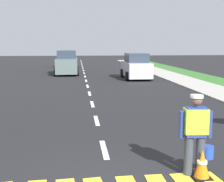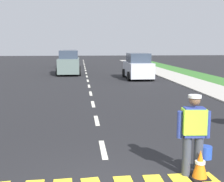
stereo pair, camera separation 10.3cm
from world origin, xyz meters
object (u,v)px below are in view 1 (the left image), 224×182
object	(u,v)px
traffic_cone_near	(202,164)
car_oncoming_second	(67,63)
car_parked_far	(136,67)
road_worker	(196,131)
car_oncoming_third	(68,59)

from	to	relation	value
traffic_cone_near	car_oncoming_second	size ratio (longest dim) A/B	0.14
traffic_cone_near	car_oncoming_second	xyz separation A→B (m)	(-3.33, 21.86, 0.70)
car_oncoming_second	car_parked_far	size ratio (longest dim) A/B	1.02
car_oncoming_second	car_parked_far	xyz separation A→B (m)	(5.46, -4.09, -0.07)
car_parked_far	road_worker	bearing A→B (deg)	-97.13
road_worker	car_oncoming_third	bearing A→B (deg)	96.46
road_worker	traffic_cone_near	world-z (taller)	road_worker
car_oncoming_third	traffic_cone_near	bearing A→B (deg)	-83.43
car_oncoming_second	traffic_cone_near	bearing A→B (deg)	-81.33
car_oncoming_third	road_worker	bearing A→B (deg)	-83.54
road_worker	traffic_cone_near	xyz separation A→B (m)	(0.08, -0.17, -0.64)
road_worker	car_parked_far	xyz separation A→B (m)	(2.20, 17.61, -0.01)
road_worker	car_oncoming_second	bearing A→B (deg)	98.54
traffic_cone_near	car_parked_far	bearing A→B (deg)	83.19
car_oncoming_second	car_oncoming_third	size ratio (longest dim) A/B	1.06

